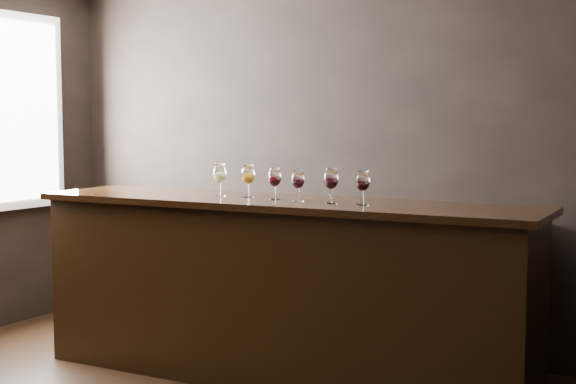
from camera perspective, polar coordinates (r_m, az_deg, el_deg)
The scene contains 10 objects.
room_shell at distance 4.43m, azimuth -12.53°, elevation 6.74°, with size 5.02×4.52×2.81m.
bar_counter at distance 5.19m, azimuth -0.60°, elevation -7.23°, with size 3.23×0.70×1.13m, color black.
bar_top at distance 5.09m, azimuth -0.60°, elevation -0.77°, with size 3.34×0.78×0.04m, color black.
back_bar_shelf at distance 5.90m, azimuth 3.38°, elevation -6.31°, with size 2.82×0.40×1.01m, color black.
glass_white at distance 5.34m, azimuth -4.88°, elevation 1.28°, with size 0.09×0.09×0.22m.
glass_amber at distance 5.25m, azimuth -2.85°, elevation 1.21°, with size 0.09×0.09×0.21m.
glass_red_a at distance 5.09m, azimuth -0.95°, elevation 1.01°, with size 0.09×0.09×0.20m.
glass_red_b at distance 4.97m, azimuth 0.72°, elevation 0.85°, with size 0.08×0.08×0.20m.
glass_red_c at distance 4.85m, azimuth 3.08°, elevation 0.89°, with size 0.09×0.09×0.21m.
glass_red_d at distance 4.77m, azimuth 5.34°, elevation 0.72°, with size 0.09×0.09×0.20m.
Camera 1 is at (2.81, -3.10, 1.67)m, focal length 50.00 mm.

